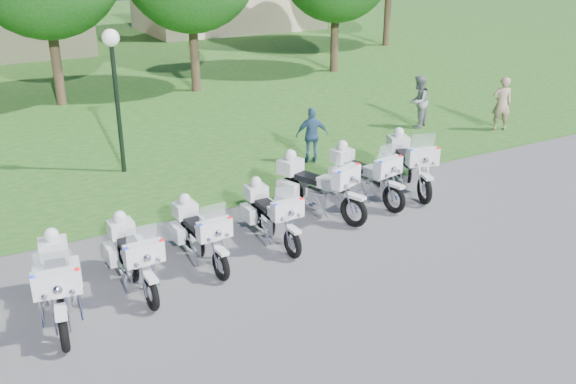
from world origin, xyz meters
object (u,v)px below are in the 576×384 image
motorcycle_2 (133,255)px  motorcycle_4 (271,213)px  bystander_a (502,104)px  motorcycle_1 (58,281)px  motorcycle_3 (200,232)px  bystander_c (312,135)px  motorcycle_5 (317,185)px  motorcycle_6 (363,173)px  motorcycle_7 (409,162)px  lamp_post (113,65)px  bystander_b (418,102)px

motorcycle_2 → motorcycle_4: 3.09m
motorcycle_2 → bystander_a: bearing=-164.3°
motorcycle_2 → motorcycle_4: size_ratio=1.03×
motorcycle_1 → motorcycle_3: motorcycle_1 is taller
bystander_c → motorcycle_3: bearing=61.1°
motorcycle_5 → bystander_a: bystander_a is taller
bystander_c → motorcycle_6: bearing=106.2°
motorcycle_3 → motorcycle_5: (3.17, 0.82, 0.10)m
motorcycle_7 → bystander_c: 3.06m
motorcycle_6 → lamp_post: (-4.53, 4.71, 2.22)m
motorcycle_6 → lamp_post: bearing=-56.5°
motorcycle_7 → motorcycle_4: bearing=28.6°
motorcycle_5 → motorcycle_6: (1.42, 0.18, -0.03)m
motorcycle_7 → bystander_a: (5.82, 2.55, 0.18)m
motorcycle_1 → bystander_a: size_ratio=1.37×
motorcycle_7 → bystander_c: bearing=-52.1°
motorcycle_6 → bystander_c: (0.32, 2.92, 0.11)m
bystander_c → motorcycle_2: bearing=56.3°
motorcycle_6 → bystander_c: motorcycle_6 is taller
bystander_c → bystander_b: bearing=-143.1°
motorcycle_5 → lamp_post: 6.20m
motorcycle_7 → lamp_post: size_ratio=0.64×
motorcycle_2 → motorcycle_1: bearing=15.1°
motorcycle_6 → motorcycle_2: bearing=2.0°
motorcycle_7 → lamp_post: lamp_post is taller
motorcycle_1 → motorcycle_4: bearing=-161.3°
lamp_post → motorcycle_6: bearing=-46.1°
motorcycle_6 → motorcycle_5: bearing=-3.3°
motorcycle_2 → lamp_post: (1.47, 6.03, 2.26)m
motorcycle_1 → bystander_c: size_ratio=1.53×
bystander_a → bystander_b: size_ratio=1.01×
lamp_post → motorcycle_4: bearing=-74.1°
motorcycle_3 → lamp_post: (0.05, 5.71, 2.28)m
motorcycle_5 → bystander_a: size_ratio=1.38×
motorcycle_2 → motorcycle_4: motorcycle_2 is taller
motorcycle_4 → bystander_b: 9.49m
bystander_b → bystander_a: bearing=114.2°
motorcycle_5 → motorcycle_7: (2.85, 0.25, -0.01)m
motorcycle_4 → bystander_c: (3.27, 3.79, 0.17)m
motorcycle_1 → bystander_c: bearing=-141.2°
motorcycle_5 → motorcycle_6: motorcycle_5 is taller
motorcycle_6 → bystander_b: (5.10, 4.16, 0.19)m
motorcycle_3 → lamp_post: size_ratio=0.57×
motorcycle_4 → lamp_post: (-1.59, 5.58, 2.28)m
motorcycle_7 → motorcycle_2: bearing=27.2°
motorcycle_7 → bystander_a: bearing=-139.8°
motorcycle_2 → motorcycle_7: bearing=-170.2°
motorcycle_2 → bystander_c: 7.62m
lamp_post → bystander_c: (4.86, -1.79, -2.11)m
motorcycle_4 → lamp_post: size_ratio=0.57×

